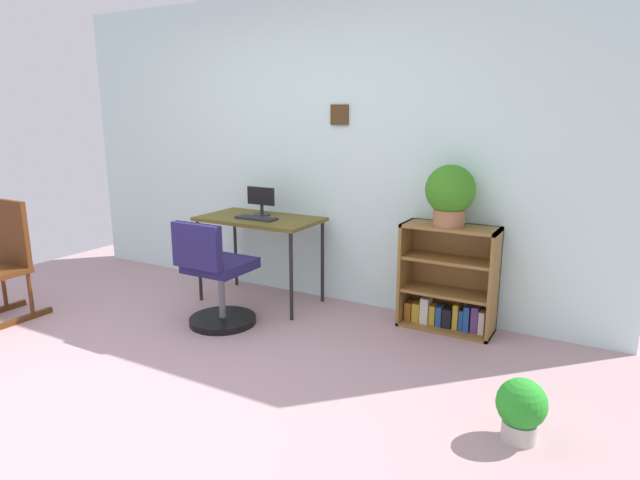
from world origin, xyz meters
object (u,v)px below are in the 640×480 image
Objects in this scene: office_chair at (216,281)px; potted_plant_floor at (521,408)px; keyboard at (256,218)px; monitor at (261,200)px; bookshelf_low at (449,283)px; potted_plant_on_shelf at (450,193)px; rocking_chair at (3,261)px; desk at (260,225)px.

potted_plant_floor is (2.31, -0.42, -0.19)m from office_chair.
monitor is at bearing 111.21° from keyboard.
keyboard is 0.42× the size of office_chair.
bookshelf_low is (1.55, 0.86, -0.01)m from office_chair.
office_chair is 1.05× the size of bookshelf_low.
bookshelf_low is 1.80× the size of potted_plant_on_shelf.
potted_plant_on_shelf reaches higher than monitor.
rocking_chair is at bearing -136.70° from monitor.
potted_plant_on_shelf reaches higher than keyboard.
potted_plant_on_shelf is 1.36× the size of potted_plant_floor.
potted_plant_on_shelf is at bearing 25.64° from rocking_chair.
monitor reaches higher than rocking_chair.
office_chair is 0.89× the size of rocking_chair.
potted_plant_on_shelf reaches higher than office_chair.
keyboard reaches higher than desk.
keyboard is 0.38× the size of rocking_chair.
potted_plant_floor is at bearing -57.88° from potted_plant_on_shelf.
potted_plant_floor is at bearing 3.97° from rocking_chair.
keyboard is 2.59m from potted_plant_floor.
office_chair is 1.87m from potted_plant_on_shelf.
potted_plant_floor is at bearing -10.33° from office_chair.
monitor reaches higher than desk.
rocking_chair is (-1.50, -1.41, -0.41)m from monitor.
rocking_chair is 2.87× the size of potted_plant_floor.
office_chair is 2.35m from potted_plant_floor.
rocking_chair reaches higher than potted_plant_floor.
monitor is 0.28× the size of rocking_chair.
desk is 1.27× the size of bookshelf_low.
office_chair reaches higher than potted_plant_floor.
monitor is at bearing 154.44° from potted_plant_floor.
bookshelf_low is at bearing 26.32° from rocking_chair.
potted_plant_on_shelf reaches higher than rocking_chair.
office_chair is 1.77m from bookshelf_low.
monitor is 0.81× the size of potted_plant_floor.
bookshelf_low reaches higher than keyboard.
office_chair is at bearing -86.32° from desk.
potted_plant_on_shelf is at bearing -104.81° from bookshelf_low.
monitor is at bearing -177.04° from potted_plant_on_shelf.
keyboard is at bearing 91.74° from office_chair.
monitor is 1.72m from bookshelf_low.
bookshelf_low is at bearing 7.79° from desk.
monitor is 0.21m from keyboard.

